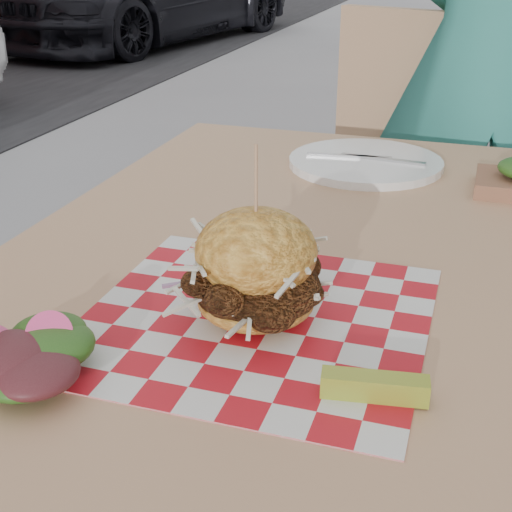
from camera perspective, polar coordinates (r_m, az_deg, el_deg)
The scene contains 8 objects.
diner at distance 1.82m, azimuth 18.61°, elevation 14.61°, with size 0.62×0.41×1.70m, color teal.
patio_table at distance 0.95m, azimuth 4.29°, elevation -4.32°, with size 0.80×1.20×0.75m.
patio_chair at distance 1.91m, azimuth 12.37°, elevation 6.43°, with size 0.53×0.54×0.95m.
paper_liner at distance 0.77m, azimuth 0.00°, elevation -5.03°, with size 0.36×0.36×0.00m, color red.
sandwich at distance 0.74m, azimuth 0.00°, elevation -1.39°, with size 0.17×0.17×0.19m.
pickle_spear at distance 0.65m, azimuth 9.47°, elevation -10.27°, with size 0.10×0.02×0.02m, color olive.
side_salad at distance 0.71m, azimuth -17.91°, elevation -7.92°, with size 0.13×0.14×0.05m.
place_setting at distance 1.28m, azimuth 8.76°, elevation 7.41°, with size 0.27×0.27×0.02m.
Camera 1 is at (0.02, -0.57, 1.13)m, focal length 50.00 mm.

